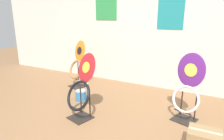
{
  "coord_description": "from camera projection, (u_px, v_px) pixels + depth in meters",
  "views": [
    {
      "loc": [
        0.92,
        -1.53,
        1.38
      ],
      "look_at": [
        -0.46,
        1.08,
        0.55
      ],
      "focal_mm": 32.0,
      "sensor_mm": 36.0,
      "label": 1
    }
  ],
  "objects": [
    {
      "name": "wall_back",
      "position": [
        162.0,
        19.0,
        3.57
      ],
      "size": [
        8.0,
        0.07,
        2.6
      ],
      "color": "silver",
      "rests_on": "ground_plane"
    },
    {
      "name": "toilet_seat_display_purple_note",
      "position": [
        188.0,
        89.0,
        2.59
      ],
      "size": [
        0.41,
        0.35,
        0.91
      ],
      "color": "black",
      "rests_on": "ground_plane"
    },
    {
      "name": "toilet_seat_display_crimson_swirl",
      "position": [
        81.0,
        90.0,
        2.66
      ],
      "size": [
        0.47,
        0.44,
        0.88
      ],
      "color": "black",
      "rests_on": "ground_plane"
    },
    {
      "name": "toilet_seat_display_orange_sun",
      "position": [
        77.0,
        65.0,
        3.85
      ],
      "size": [
        0.43,
        0.38,
        0.9
      ],
      "color": "black",
      "rests_on": "ground_plane"
    },
    {
      "name": "paint_can",
      "position": [
        81.0,
        95.0,
        3.31
      ],
      "size": [
        0.18,
        0.18,
        0.17
      ],
      "color": "teal",
      "rests_on": "ground_plane"
    }
  ]
}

